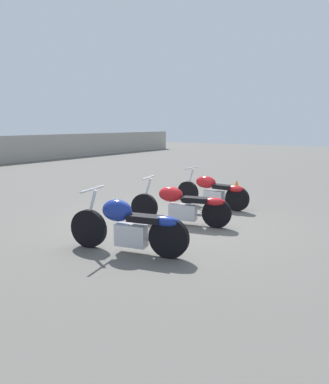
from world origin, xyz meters
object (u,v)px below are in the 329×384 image
Objects in this scene: traffic_cone_near at (236,186)px; motorcycle_slot_2 at (213,191)px; motorcycle_slot_1 at (182,205)px; motorcycle_slot_0 at (129,225)px.

motorcycle_slot_2 is at bearing -171.08° from traffic_cone_near.
motorcycle_slot_1 is 4.07m from traffic_cone_near.
motorcycle_slot_0 reaches higher than motorcycle_slot_2.
motorcycle_slot_0 is 1.93m from motorcycle_slot_1.
motorcycle_slot_0 is 3.71m from motorcycle_slot_2.
motorcycle_slot_2 is (3.69, 0.39, -0.04)m from motorcycle_slot_0.
motorcycle_slot_0 is at bearing 172.57° from motorcycle_slot_1.
traffic_cone_near is at bearing -5.67° from motorcycle_slot_1.
motorcycle_slot_0 is 5.46× the size of traffic_cone_near.
traffic_cone_near is (5.95, 0.74, -0.26)m from motorcycle_slot_0.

